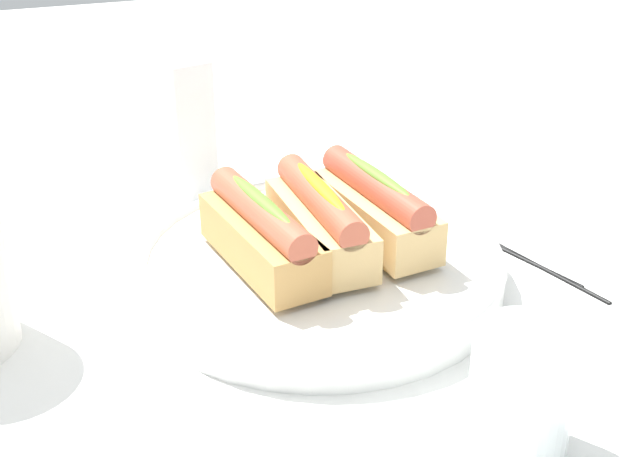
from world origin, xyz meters
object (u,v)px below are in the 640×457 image
(water_glass, at_px, (520,400))
(hotdog_back, at_px, (320,220))
(hotdog_side, at_px, (261,234))
(napkin_box, at_px, (174,122))
(chopstick_far, at_px, (515,252))
(serving_bowl, at_px, (320,265))
(chopstick_near, at_px, (488,240))
(hotdog_front, at_px, (375,208))

(water_glass, bearing_deg, hotdog_back, 11.33)
(hotdog_side, distance_m, napkin_box, 0.26)
(napkin_box, bearing_deg, chopstick_far, -149.58)
(water_glass, distance_m, napkin_box, 0.52)
(serving_bowl, relative_size, water_glass, 3.58)
(serving_bowl, height_order, chopstick_near, serving_bowl)
(hotdog_front, xyz_separation_m, water_glass, (-0.25, 0.01, -0.02))
(hotdog_side, xyz_separation_m, water_glass, (-0.24, -0.10, -0.02))
(hotdog_front, xyz_separation_m, chopstick_near, (0.01, -0.13, -0.06))
(chopstick_near, xyz_separation_m, chopstick_far, (-0.03, -0.01, 0.00))
(hotdog_front, relative_size, hotdog_back, 1.03)
(hotdog_front, bearing_deg, serving_bowl, 97.93)
(hotdog_back, relative_size, chopstick_near, 0.69)
(hotdog_front, relative_size, hotdog_side, 1.00)
(serving_bowl, distance_m, chopstick_far, 0.19)
(hotdog_back, xyz_separation_m, chopstick_near, (0.02, -0.18, -0.06))
(hotdog_front, height_order, hotdog_back, same)
(hotdog_front, xyz_separation_m, napkin_box, (0.25, 0.13, 0.01))
(hotdog_back, distance_m, chopstick_far, 0.20)
(napkin_box, bearing_deg, hotdog_side, 169.58)
(hotdog_side, xyz_separation_m, napkin_box, (0.26, 0.02, 0.01))
(serving_bowl, height_order, hotdog_side, hotdog_side)
(water_glass, relative_size, chopstick_far, 0.41)
(hotdog_back, height_order, chopstick_near, hotdog_back)
(hotdog_side, relative_size, napkin_box, 1.04)
(hotdog_back, bearing_deg, chopstick_far, -92.98)
(hotdog_back, relative_size, napkin_box, 1.01)
(water_glass, relative_size, napkin_box, 0.60)
(water_glass, xyz_separation_m, chopstick_far, (0.24, -0.14, -0.04))
(hotdog_front, distance_m, hotdog_side, 0.11)
(hotdog_back, distance_m, napkin_box, 0.27)
(chopstick_near, bearing_deg, water_glass, 135.05)
(chopstick_near, bearing_deg, hotdog_front, 76.83)
(chopstick_near, distance_m, chopstick_far, 0.03)
(hotdog_side, bearing_deg, chopstick_far, -90.56)
(serving_bowl, distance_m, chopstick_near, 0.18)
(serving_bowl, xyz_separation_m, chopstick_far, (-0.01, -0.19, -0.02))
(napkin_box, relative_size, chopstick_near, 0.68)
(hotdog_side, relative_size, water_glass, 1.73)
(chopstick_near, bearing_deg, hotdog_back, 77.52)
(water_glass, distance_m, chopstick_far, 0.28)
(chopstick_far, bearing_deg, serving_bowl, 71.44)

